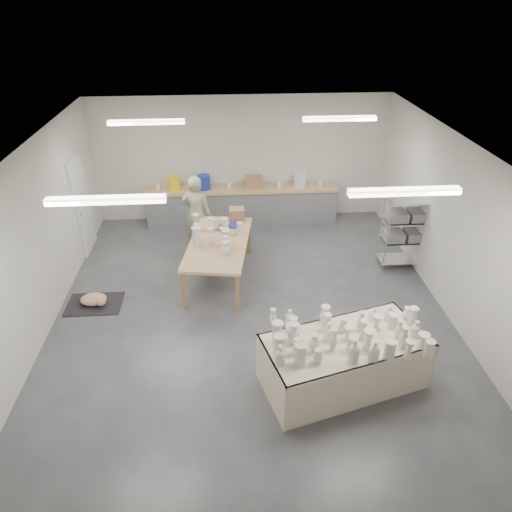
{
  "coord_description": "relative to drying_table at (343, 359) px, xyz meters",
  "views": [
    {
      "loc": [
        -0.38,
        -6.56,
        5.14
      ],
      "look_at": [
        0.1,
        0.23,
        1.05
      ],
      "focal_mm": 32.0,
      "sensor_mm": 36.0,
      "label": 1
    }
  ],
  "objects": [
    {
      "name": "work_table",
      "position": [
        -1.78,
        3.07,
        0.39
      ],
      "size": [
        1.43,
        2.36,
        1.21
      ],
      "rotation": [
        0.0,
        0.0,
        -0.15
      ],
      "color": "tan",
      "rests_on": "ground"
    },
    {
      "name": "drying_table",
      "position": [
        0.0,
        0.0,
        0.0
      ],
      "size": [
        2.53,
        1.71,
        1.18
      ],
      "rotation": [
        0.0,
        0.0,
        0.27
      ],
      "color": "olive",
      "rests_on": "ground"
    },
    {
      "name": "back_counter",
      "position": [
        -1.24,
        5.45,
        0.03
      ],
      "size": [
        4.6,
        0.6,
        1.24
      ],
      "color": "tan",
      "rests_on": "ground"
    },
    {
      "name": "red_stool",
      "position": [
        -2.26,
        4.41,
        -0.2
      ],
      "size": [
        0.32,
        0.32,
        0.29
      ],
      "rotation": [
        0.0,
        0.0,
        -0.05
      ],
      "color": "red",
      "rests_on": "ground"
    },
    {
      "name": "potter",
      "position": [
        -2.26,
        4.14,
        0.41
      ],
      "size": [
        0.7,
        0.53,
        1.74
      ],
      "primitive_type": "imported",
      "rotation": [
        0.0,
        0.0,
        2.95
      ],
      "color": "#97A57F",
      "rests_on": "ground"
    },
    {
      "name": "room",
      "position": [
        -1.33,
        1.85,
        1.6
      ],
      "size": [
        8.0,
        8.02,
        3.0
      ],
      "color": "#424449",
      "rests_on": "ground"
    },
    {
      "name": "rug",
      "position": [
        -4.13,
        2.21,
        -0.45
      ],
      "size": [
        1.0,
        0.7,
        0.02
      ],
      "primitive_type": "cube",
      "color": "black",
      "rests_on": "ground"
    },
    {
      "name": "wire_shelf",
      "position": [
        1.97,
        3.17,
        0.46
      ],
      "size": [
        0.88,
        0.48,
        1.8
      ],
      "color": "silver",
      "rests_on": "ground"
    },
    {
      "name": "cat",
      "position": [
        -4.1,
        2.19,
        -0.33
      ],
      "size": [
        0.52,
        0.39,
        0.21
      ],
      "rotation": [
        0.0,
        0.0,
        -0.14
      ],
      "color": "white",
      "rests_on": "rug"
    }
  ]
}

